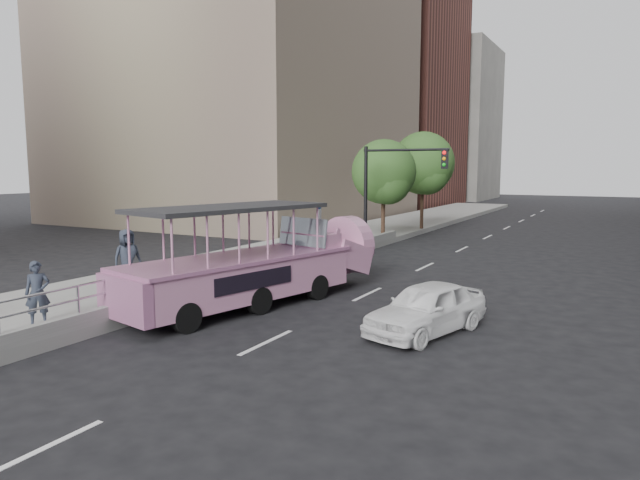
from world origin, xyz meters
TOP-DOWN VIEW (x-y plane):
  - ground at (0.00, 0.00)m, footprint 160.00×160.00m
  - sidewalk at (-5.75, 10.00)m, footprint 5.50×80.00m
  - kerb_wall at (-3.12, 2.00)m, footprint 0.24×30.00m
  - guardrail at (-3.12, 2.00)m, footprint 0.07×22.00m
  - duck_boat at (-1.40, 1.37)m, footprint 4.21×9.52m
  - car at (4.12, 0.59)m, footprint 2.56×4.11m
  - pedestrian_near at (-4.25, -4.27)m, footprint 0.64×0.70m
  - pedestrian_far at (-5.72, -0.03)m, footprint 0.90×1.09m
  - parking_sign at (-2.94, 7.86)m, footprint 0.16×0.58m
  - traffic_signal at (-1.70, 12.50)m, footprint 4.20×0.32m
  - street_tree_near at (-3.30, 15.93)m, footprint 3.52×3.52m
  - street_tree_far at (-3.10, 21.93)m, footprint 3.97×3.97m
  - midrise_brick at (-18.00, 48.00)m, footprint 18.00×16.00m
  - midrise_stone_b at (-16.00, 64.00)m, footprint 16.00×14.00m

SIDE VIEW (x-z plane):
  - ground at x=0.00m, z-range 0.00..0.00m
  - sidewalk at x=-5.75m, z-range 0.00..0.30m
  - kerb_wall at x=-3.12m, z-range 0.30..0.66m
  - car at x=4.12m, z-range 0.00..1.31m
  - pedestrian_near at x=-4.25m, z-range 0.30..1.90m
  - duck_boat at x=-1.40m, z-range -0.40..2.68m
  - guardrail at x=-3.12m, z-range 0.79..1.50m
  - pedestrian_far at x=-5.72m, z-range 0.30..2.21m
  - parking_sign at x=-2.94m, z-range 0.35..2.98m
  - traffic_signal at x=-1.70m, z-range 0.90..6.10m
  - street_tree_near at x=-3.30m, z-range 0.96..6.68m
  - street_tree_far at x=-3.10m, z-range 1.08..7.53m
  - midrise_stone_b at x=-16.00m, z-range 0.00..20.00m
  - midrise_brick at x=-18.00m, z-range 0.00..26.00m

